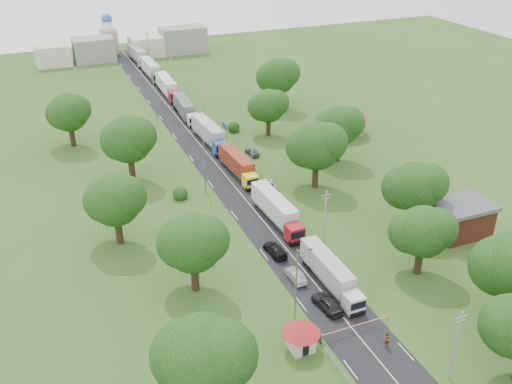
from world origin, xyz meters
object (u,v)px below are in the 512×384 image
info_sign (225,129)px  car_lane_mid (295,276)px  pedestrian_near (387,340)px  truck_0 (330,273)px  car_lane_front (327,303)px  guard_booth (301,334)px  boom_barrier (346,329)px

info_sign → car_lane_mid: (-7.27, -48.10, -2.31)m
info_sign → pedestrian_near: info_sign is taller
truck_0 → car_lane_front: truck_0 is taller
info_sign → truck_0: bearing=-94.0°
car_lane_mid → info_sign: bearing=-99.9°
guard_booth → boom_barrier: bearing=0.0°
info_sign → pedestrian_near: size_ratio=2.19×
info_sign → car_lane_front: size_ratio=0.83×
boom_barrier → truck_0: (2.98, 9.13, 1.11)m
boom_barrier → car_lane_front: (0.36, 5.00, -0.05)m
car_lane_mid → pedestrian_near: bearing=103.4°
car_lane_front → pedestrian_near: (3.00, -8.50, 0.10)m
guard_booth → truck_0: truck_0 is taller
car_lane_front → pedestrian_near: pedestrian_near is taller
car_lane_front → truck_0: bearing=-129.7°
guard_booth → info_sign: bearing=78.3°
car_lane_front → car_lane_mid: bearing=-88.5°
truck_0 → pedestrian_near: size_ratio=7.27×
guard_booth → car_lane_front: size_ratio=0.89×
boom_barrier → car_lane_mid: (-0.71, 11.90, -0.19)m
truck_0 → pedestrian_near: truck_0 is taller
info_sign → pedestrian_near: (-3.20, -63.50, -2.06)m
truck_0 → guard_booth: bearing=-134.0°
guard_booth → info_sign: (12.40, 60.00, 0.84)m
info_sign → pedestrian_near: bearing=-92.9°
boom_barrier → guard_booth: 5.98m
boom_barrier → guard_booth: (-5.84, -0.00, 1.27)m
pedestrian_near → car_lane_front: bearing=104.2°
guard_booth → pedestrian_near: 9.92m
info_sign → truck_0: (-3.58, -50.87, -1.00)m
car_lane_mid → truck_0: bearing=141.7°
guard_booth → pedestrian_near: guard_booth is taller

